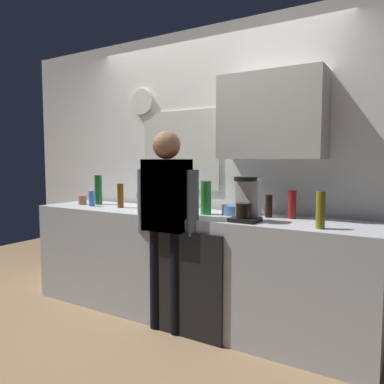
# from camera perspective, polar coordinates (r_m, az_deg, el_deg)

# --- Properties ---
(ground_plane) EXTENTS (8.00, 8.00, 0.00)m
(ground_plane) POSITION_cam_1_polar(r_m,az_deg,el_deg) (3.22, -3.78, -20.34)
(ground_plane) COLOR #8C6D4C
(kitchen_counter) EXTENTS (3.08, 0.64, 0.92)m
(kitchen_counter) POSITION_cam_1_polar(r_m,az_deg,el_deg) (3.29, -0.79, -11.18)
(kitchen_counter) COLOR #B2B7BC
(kitchen_counter) RESTS_ON ground_plane
(dishwasher_panel) EXTENTS (0.56, 0.02, 0.83)m
(dishwasher_panel) POSITION_cam_1_polar(r_m,az_deg,el_deg) (2.92, -0.41, -14.22)
(dishwasher_panel) COLOR black
(dishwasher_panel) RESTS_ON ground_plane
(back_wall_assembly) EXTENTS (4.68, 0.42, 2.60)m
(back_wall_assembly) POSITION_cam_1_polar(r_m,az_deg,el_deg) (3.48, 3.79, 4.63)
(back_wall_assembly) COLOR white
(back_wall_assembly) RESTS_ON ground_plane
(coffee_maker) EXTENTS (0.20, 0.20, 0.33)m
(coffee_maker) POSITION_cam_1_polar(r_m,az_deg,el_deg) (2.78, 8.39, -1.44)
(coffee_maker) COLOR black
(coffee_maker) RESTS_ON kitchen_counter
(bottle_green_wine) EXTENTS (0.07, 0.07, 0.30)m
(bottle_green_wine) POSITION_cam_1_polar(r_m,az_deg,el_deg) (3.93, -14.17, 0.34)
(bottle_green_wine) COLOR #195923
(bottle_green_wine) RESTS_ON kitchen_counter
(bottle_olive_oil) EXTENTS (0.06, 0.06, 0.25)m
(bottle_olive_oil) POSITION_cam_1_polar(r_m,az_deg,el_deg) (2.59, 19.12, -2.60)
(bottle_olive_oil) COLOR olive
(bottle_olive_oil) RESTS_ON kitchen_counter
(bottle_red_vinegar) EXTENTS (0.06, 0.06, 0.22)m
(bottle_red_vinegar) POSITION_cam_1_polar(r_m,az_deg,el_deg) (2.97, 15.10, -1.85)
(bottle_red_vinegar) COLOR maroon
(bottle_red_vinegar) RESTS_ON kitchen_counter
(bottle_dark_sauce) EXTENTS (0.06, 0.06, 0.18)m
(bottle_dark_sauce) POSITION_cam_1_polar(r_m,az_deg,el_deg) (3.00, 11.70, -2.12)
(bottle_dark_sauce) COLOR black
(bottle_dark_sauce) RESTS_ON kitchen_counter
(bottle_clear_soda) EXTENTS (0.09, 0.09, 0.28)m
(bottle_clear_soda) POSITION_cam_1_polar(r_m,az_deg,el_deg) (3.10, 2.15, -0.87)
(bottle_clear_soda) COLOR #2D8C33
(bottle_clear_soda) RESTS_ON kitchen_counter
(bottle_amber_beer) EXTENTS (0.06, 0.06, 0.23)m
(bottle_amber_beer) POSITION_cam_1_polar(r_m,az_deg,el_deg) (3.61, -10.93, -0.55)
(bottle_amber_beer) COLOR brown
(bottle_amber_beer) RESTS_ON kitchen_counter
(cup_terracotta_mug) EXTENTS (0.08, 0.08, 0.09)m
(cup_terracotta_mug) POSITION_cam_1_polar(r_m,az_deg,el_deg) (3.97, -16.45, -1.18)
(cup_terracotta_mug) COLOR #B26647
(cup_terracotta_mug) RESTS_ON kitchen_counter
(cup_yellow_cup) EXTENTS (0.07, 0.07, 0.09)m
(cup_yellow_cup) POSITION_cam_1_polar(r_m,az_deg,el_deg) (3.31, -0.82, -2.20)
(cup_yellow_cup) COLOR yellow
(cup_yellow_cup) RESTS_ON kitchen_counter
(cup_white_mug) EXTENTS (0.08, 0.08, 0.10)m
(cup_white_mug) POSITION_cam_1_polar(r_m,az_deg,el_deg) (3.70, -7.43, -1.41)
(cup_white_mug) COLOR white
(cup_white_mug) RESTS_ON kitchen_counter
(mixing_bowl) EXTENTS (0.22, 0.22, 0.08)m
(mixing_bowl) POSITION_cam_1_polar(r_m,az_deg,el_deg) (3.11, 6.63, -2.74)
(mixing_bowl) COLOR #4C72A5
(mixing_bowl) RESTS_ON kitchen_counter
(potted_plant) EXTENTS (0.15, 0.15, 0.23)m
(potted_plant) POSITION_cam_1_polar(r_m,az_deg,el_deg) (3.21, -7.20, -0.86)
(potted_plant) COLOR #9E5638
(potted_plant) RESTS_ON kitchen_counter
(dish_soap) EXTENTS (0.06, 0.06, 0.18)m
(dish_soap) POSITION_cam_1_polar(r_m,az_deg,el_deg) (3.80, -15.14, -0.92)
(dish_soap) COLOR blue
(dish_soap) RESTS_ON kitchen_counter
(storage_canister) EXTENTS (0.14, 0.14, 0.17)m
(storage_canister) POSITION_cam_1_polar(r_m,az_deg,el_deg) (3.25, -3.92, -1.59)
(storage_canister) COLOR silver
(storage_canister) RESTS_ON kitchen_counter
(person_at_sink) EXTENTS (0.57, 0.22, 1.60)m
(person_at_sink) POSITION_cam_1_polar(r_m,az_deg,el_deg) (2.95, -3.88, -3.40)
(person_at_sink) COLOR brown
(person_at_sink) RESTS_ON ground_plane
(person_guest) EXTENTS (0.57, 0.22, 1.60)m
(person_guest) POSITION_cam_1_polar(r_m,az_deg,el_deg) (2.95, -3.88, -3.40)
(person_guest) COLOR black
(person_guest) RESTS_ON ground_plane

